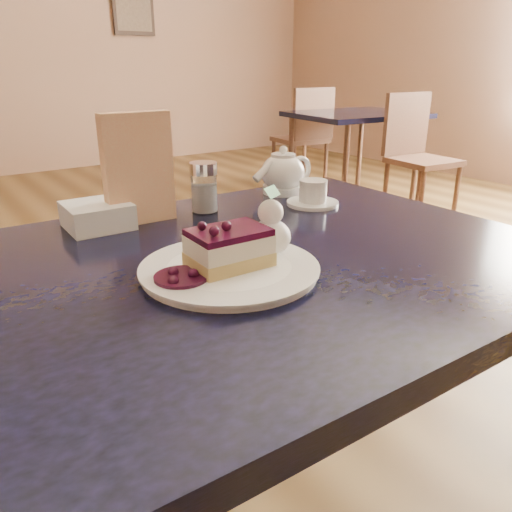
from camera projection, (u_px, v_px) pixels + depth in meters
main_table at (215, 306)px, 0.84m from camera, size 1.21×0.83×0.74m
dessert_plate at (229, 269)px, 0.77m from camera, size 0.27×0.27×0.01m
cheesecake_slice at (229, 248)px, 0.76m from camera, size 0.12×0.09×0.06m
whipped_cream at (270, 237)px, 0.81m from camera, size 0.07×0.07×0.06m
berry_sauce at (181, 277)px, 0.72m from camera, size 0.08×0.08×0.01m
tea_set at (288, 178)px, 1.21m from camera, size 0.16×0.24×0.10m
menu_card at (138, 169)px, 0.98m from camera, size 0.14×0.03×0.22m
sugar_shaker at (204, 187)px, 1.07m from camera, size 0.06×0.06×0.11m
napkin_stack at (97, 215)px, 0.98m from camera, size 0.12×0.12×0.05m
bg_table_far_right at (351, 193)px, 4.03m from camera, size 1.01×1.69×1.13m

